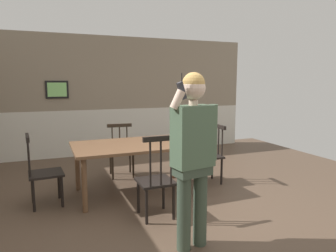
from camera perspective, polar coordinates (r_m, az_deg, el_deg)
name	(u,v)px	position (r m, az deg, el deg)	size (l,w,h in m)	color
ground_plane	(181,217)	(3.94, 2.53, -16.72)	(8.34, 8.34, 0.00)	brown
room_back_partition	(116,98)	(7.22, -9.78, 5.17)	(6.52, 0.17, 2.69)	gray
dining_table	(135,149)	(4.58, -6.17, -4.25)	(1.81, 1.11, 0.75)	brown
chair_near_window	(121,150)	(5.51, -8.77, -4.51)	(0.48, 0.48, 0.91)	#2D2319
chair_by_doorway	(156,179)	(3.77, -2.17, -9.94)	(0.43, 0.43, 1.05)	black
chair_at_table_head	(43,172)	(4.46, -22.39, -7.93)	(0.47, 0.47, 0.98)	black
chair_opposite_corner	(210,155)	(5.12, 7.92, -5.34)	(0.42, 0.42, 0.97)	black
person_figure	(193,149)	(2.98, 4.78, -4.26)	(0.55, 0.28, 1.75)	#3A493A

